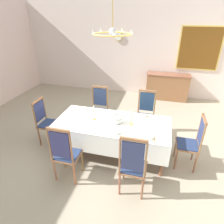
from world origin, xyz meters
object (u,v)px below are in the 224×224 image
Objects in this scene: chair_north_b at (145,113)px; mounted_clock at (118,36)px; candlestick_east at (132,119)px; chandelier at (113,33)px; chair_north_a at (99,108)px; chair_head_west at (46,121)px; framed_painting at (199,49)px; chair_south_a at (65,153)px; bowl_near_left at (148,137)px; chair_head_east at (192,142)px; bowl_far_left at (116,133)px; spoon_secondary at (148,117)px; chair_south_b at (133,165)px; soup_tureen at (117,119)px; bowl_near_right at (142,116)px; spoon_primary at (155,138)px; candlestick_west at (94,114)px; dining_table at (112,125)px; sideboard at (167,87)px.

chair_north_b is 3.32m from mounted_clock.
candlestick_east is 0.53× the size of chandelier.
chandelier is at bearing 123.06° from chair_north_a.
chair_head_west is 0.80× the size of framed_painting.
chair_north_a is at bearing 90.00° from chair_south_a.
mounted_clock is at bearing 110.63° from bowl_near_left.
bowl_far_left is at bearing 105.46° from chair_head_east.
spoon_secondary is (0.08, -0.52, 0.20)m from chair_north_b.
mounted_clock reaches higher than chair_south_b.
bowl_far_left is at bearing -79.11° from soup_tureen.
chair_north_a is 7.09× the size of bowl_far_left.
bowl_near_right is at bearing -112.91° from framed_painting.
chair_head_west is 6.27× the size of bowl_near_left.
mounted_clock is at bearing 111.39° from spoon_primary.
chair_head_west is 1.99m from candlestick_east.
chair_south_a is 1.87m from chair_north_a.
candlestick_west is 1.08× the size of mounted_clock.
bowl_near_right is at bearing 66.34° from candlestick_east.
bowl_near_left is 0.97× the size of spoon_secondary.
bowl_far_left is at bearing 72.27° from chair_north_b.
chair_head_east reaches higher than soup_tureen.
chair_north_a reaches higher than dining_table.
chair_north_a is 1.55m from bowl_far_left.
soup_tureen is (0.70, -0.93, 0.29)m from chair_north_a.
dining_table is 1.99× the size of chair_south_a.
chair_head_west is 3.59× the size of mounted_clock.
chair_north_a reaches higher than chair_head_west.
chair_head_east is at bearing 23.31° from chair_south_a.
mounted_clock is (-0.35, 3.61, 1.12)m from candlestick_west.
chair_south_b is at bearing -117.30° from spoon_primary.
soup_tureen reaches higher than sideboard.
chair_north_a is 0.94× the size of chair_south_b.
chandelier reaches higher than chair_south_a.
framed_painting is (1.76, 4.01, 0.93)m from bowl_far_left.
bowl_near_left is at bearing -76.11° from bowl_near_right.
bowl_near_left is at bearing -27.31° from chandelier.
candlestick_west is at bearing 90.00° from chair_head_east.
dining_table is at bearing 57.78° from chair_north_b.
candlestick_west is at bearing 136.31° from chair_south_b.
bowl_far_left is 0.12× the size of framed_painting.
spoon_secondary is 2.99m from sideboard.
chair_north_a reaches higher than spoon_secondary.
sideboard is at bearing 74.75° from spoon_secondary.
candlestick_west is 0.79m from candlestick_east.
mounted_clock is (-0.14, 2.68, 1.44)m from chair_north_a.
spoon_primary is (0.48, -0.37, -0.14)m from candlestick_east.
chair_south_a reaches higher than candlestick_west.
bowl_near_left is 0.26× the size of chandelier.
chair_south_b reaches higher than chair_south_a.
bowl_far_left is 1.73m from chandelier.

